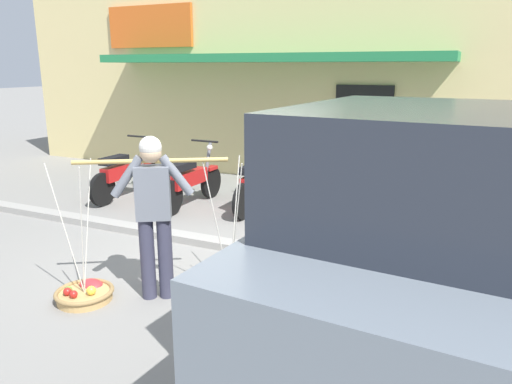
{
  "coord_description": "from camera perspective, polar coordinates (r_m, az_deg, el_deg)",
  "views": [
    {
      "loc": [
        2.74,
        -4.59,
        2.35
      ],
      "look_at": [
        0.33,
        0.6,
        0.85
      ],
      "focal_mm": 33.86,
      "sensor_mm": 36.0,
      "label": 1
    }
  ],
  "objects": [
    {
      "name": "fruit_basket_left_side",
      "position": [
        5.38,
        -19.65,
        -11.24
      ],
      "size": [
        0.6,
        0.6,
        1.45
      ],
      "color": "tan",
      "rests_on": "ground"
    },
    {
      "name": "sidewalk_curb",
      "position": [
        6.39,
        -2.33,
        -6.43
      ],
      "size": [
        20.0,
        0.24,
        0.1
      ],
      "primitive_type": "cube",
      "color": "gray",
      "rests_on": "ground"
    },
    {
      "name": "plastic_litter_bag",
      "position": [
        5.54,
        -18.89,
        -10.46
      ],
      "size": [
        0.28,
        0.22,
        0.14
      ],
      "primitive_type": "ellipsoid",
      "color": "red",
      "rests_on": "ground"
    },
    {
      "name": "fruit_vendor",
      "position": [
        4.93,
        -12.0,
        -1.8
      ],
      "size": [
        1.31,
        0.82,
        1.7
      ],
      "color": "#38384C",
      "rests_on": "ground"
    },
    {
      "name": "motorcycle_second_in_row",
      "position": [
        8.29,
        -7.73,
        1.32
      ],
      "size": [
        0.54,
        1.82,
        1.09
      ],
      "color": "black",
      "rests_on": "ground"
    },
    {
      "name": "fruit_basket_right_side",
      "position": [
        5.24,
        -3.13,
        -11.01
      ],
      "size": [
        0.6,
        0.6,
        1.45
      ],
      "color": "tan",
      "rests_on": "ground"
    },
    {
      "name": "ground_plane",
      "position": [
        5.84,
        -5.5,
        -9.11
      ],
      "size": [
        90.0,
        90.0,
        0.0
      ],
      "primitive_type": "plane",
      "color": "gray"
    },
    {
      "name": "motorcycle_nearest_shop",
      "position": [
        9.08,
        -15.29,
        2.1
      ],
      "size": [
        0.54,
        1.82,
        1.09
      ],
      "color": "black",
      "rests_on": "ground"
    },
    {
      "name": "motorcycle_third_in_row",
      "position": [
        8.02,
        0.33,
        1.01
      ],
      "size": [
        0.54,
        1.82,
        1.09
      ],
      "color": "black",
      "rests_on": "ground"
    },
    {
      "name": "storefront_building",
      "position": [
        12.49,
        6.36,
        13.46
      ],
      "size": [
        13.0,
        6.0,
        4.2
      ],
      "color": "#DBC684",
      "rests_on": "ground"
    },
    {
      "name": "parked_truck",
      "position": [
        4.13,
        21.2,
        -4.95
      ],
      "size": [
        2.43,
        4.83,
        2.1
      ],
      "color": "slate",
      "rests_on": "ground"
    }
  ]
}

